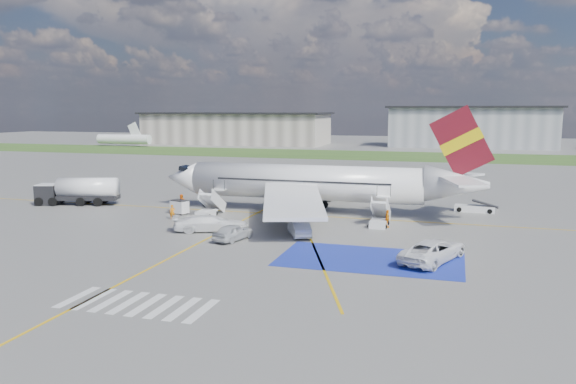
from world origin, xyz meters
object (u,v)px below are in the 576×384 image
Objects in this scene: car_silver_b at (299,228)px; gpu_cart at (180,208)px; van_white_b at (211,221)px; belt_loader at (475,209)px; car_silver_a at (233,232)px; fuel_tanker at (78,193)px; airliner at (318,183)px; van_white_a at (434,247)px.

gpu_cart is at bearing -49.30° from car_silver_b.
belt_loader is at bearing -78.36° from van_white_b.
car_silver_a is at bearing -154.81° from van_white_b.
car_silver_b is at bearing -127.59° from belt_loader.
car_silver_a is at bearing -41.27° from fuel_tanker.
airliner reaches higher than van_white_b.
van_white_a is (13.17, -17.00, -2.29)m from airliner.
van_white_a is at bearing -127.72° from van_white_b.
belt_loader is 1.10× the size of car_silver_a.
fuel_tanker is 1.90× the size of van_white_b.
fuel_tanker is 4.61× the size of gpu_cart.
belt_loader is at bearing -77.87° from van_white_a.
van_white_b is at bearing -25.79° from gpu_cart.
airliner is at bearing -90.77° from car_silver_a.
airliner reaches higher than car_silver_b.
fuel_tanker is 2.31× the size of car_silver_a.
car_silver_b is (15.58, -6.68, 0.02)m from gpu_cart.
fuel_tanker reaches higher than van_white_a.
airliner is at bearing -156.80° from belt_loader.
fuel_tanker is 1.69× the size of van_white_a.
car_silver_b is 8.59m from van_white_b.
van_white_b reaches higher than car_silver_b.
airliner is at bearing 38.95° from gpu_cart.
gpu_cart is at bearing -156.52° from belt_loader.
belt_loader is at bearing 38.62° from gpu_cart.
fuel_tanker is 14.86m from gpu_cart.
gpu_cart reaches higher than car_silver_b.
fuel_tanker reaches higher than belt_loader.
airliner is 12.10m from car_silver_b.
car_silver_b is at bearing -84.87° from airliner.
gpu_cart is (-14.53, -5.08, -2.68)m from airliner.
car_silver_a is (-4.08, -15.10, -2.66)m from airliner.
van_white_a reaches higher than car_silver_a.
car_silver_b is at bearing -3.50° from gpu_cart.
airliner reaches higher than fuel_tanker.
fuel_tanker is 31.53m from car_silver_b.
fuel_tanker is at bearing -174.15° from airliner.
van_white_a is 1.12× the size of van_white_b.
car_silver_a is 17.36m from van_white_a.
van_white_b is at bearing -139.14° from belt_loader.
airliner is 3.69× the size of fuel_tanker.
fuel_tanker is at bearing 3.00° from van_white_a.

